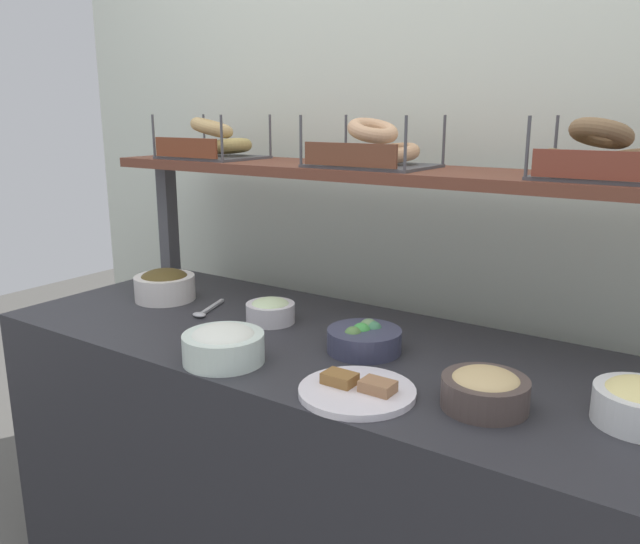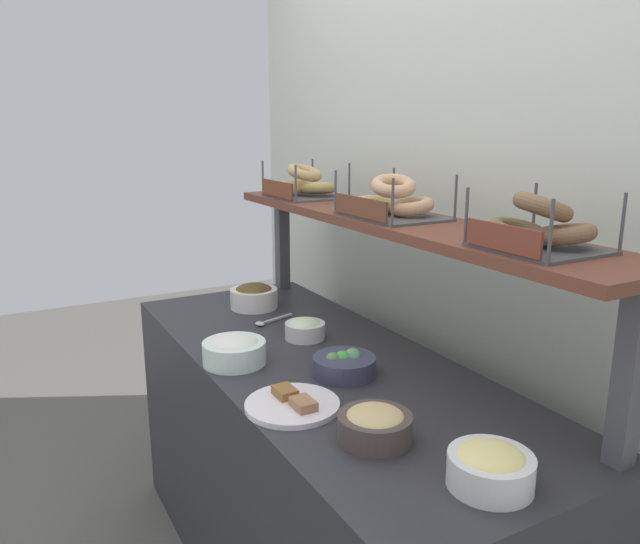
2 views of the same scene
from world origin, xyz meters
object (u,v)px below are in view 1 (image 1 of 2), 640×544
at_px(bowl_veggie_mix, 365,338).
at_px(bagel_basket_poppy, 598,157).
at_px(bowl_scallion_spread, 270,310).
at_px(bowl_cream_cheese, 223,344).
at_px(bagel_basket_sesame, 211,144).
at_px(serving_plate_white, 357,390).
at_px(bowl_chocolate_spread, 165,285).
at_px(bowl_hummus, 485,389).
at_px(bagel_basket_plain, 371,150).
at_px(serving_spoon_near_plate, 205,311).

distance_m(bowl_veggie_mix, bagel_basket_poppy, 0.68).
xyz_separation_m(bowl_scallion_spread, bagel_basket_poppy, (0.78, 0.21, 0.45)).
distance_m(bowl_cream_cheese, bagel_basket_sesame, 0.83).
bearing_deg(serving_plate_white, bowl_scallion_spread, 148.87).
xyz_separation_m(bowl_chocolate_spread, bowl_hummus, (1.11, -0.17, -0.01)).
bearing_deg(bowl_veggie_mix, serving_plate_white, -62.94).
relative_size(bowl_scallion_spread, bagel_basket_sesame, 0.45).
relative_size(bowl_chocolate_spread, bagel_basket_plain, 0.58).
bearing_deg(bagel_basket_poppy, bowl_veggie_mix, -150.89).
xyz_separation_m(bowl_chocolate_spread, bagel_basket_sesame, (0.02, 0.22, 0.43)).
distance_m(bowl_scallion_spread, serving_spoon_near_plate, 0.22).
bearing_deg(bowl_scallion_spread, bowl_cream_cheese, -72.41).
relative_size(bowl_cream_cheese, bagel_basket_poppy, 0.71).
bearing_deg(bowl_hummus, bowl_chocolate_spread, 171.47).
xyz_separation_m(bowl_scallion_spread, bowl_veggie_mix, (0.33, -0.04, -0.00)).
relative_size(bowl_scallion_spread, bowl_chocolate_spread, 0.73).
bearing_deg(bowl_chocolate_spread, bagel_basket_poppy, 10.49).
height_order(bowl_scallion_spread, bowl_hummus, bowl_hummus).
relative_size(serving_plate_white, bagel_basket_plain, 0.76).
distance_m(bowl_veggie_mix, bowl_hummus, 0.39).
relative_size(bowl_cream_cheese, bagel_basket_sesame, 0.63).
bearing_deg(bagel_basket_plain, bowl_hummus, -37.84).
bearing_deg(bowl_hummus, serving_spoon_near_plate, 171.54).
distance_m(bowl_chocolate_spread, serving_spoon_near_plate, 0.21).
height_order(bowl_scallion_spread, serving_plate_white, bowl_scallion_spread).
xyz_separation_m(bowl_scallion_spread, bowl_cream_cheese, (0.09, -0.29, 0.01)).
bearing_deg(bowl_cream_cheese, bowl_hummus, 10.88).
height_order(bowl_hummus, bagel_basket_poppy, bagel_basket_poppy).
height_order(serving_spoon_near_plate, bagel_basket_sesame, bagel_basket_sesame).
relative_size(bowl_hummus, bagel_basket_poppy, 0.64).
bearing_deg(bagel_basket_poppy, bowl_chocolate_spread, -169.51).
distance_m(bowl_cream_cheese, bagel_basket_plain, 0.67).
xyz_separation_m(bowl_chocolate_spread, bagel_basket_poppy, (1.20, 0.22, 0.43)).
distance_m(bowl_veggie_mix, bagel_basket_plain, 0.52).
relative_size(bowl_chocolate_spread, serving_plate_white, 0.76).
distance_m(bagel_basket_plain, bagel_basket_poppy, 0.58).
xyz_separation_m(bowl_chocolate_spread, serving_spoon_near_plate, (0.21, -0.03, -0.04)).
bearing_deg(bowl_scallion_spread, serving_spoon_near_plate, -168.30).
distance_m(bowl_chocolate_spread, serving_plate_white, 0.91).
xyz_separation_m(bowl_scallion_spread, bowl_chocolate_spread, (-0.42, -0.01, 0.01)).
distance_m(bowl_cream_cheese, serving_plate_white, 0.36).
height_order(bowl_chocolate_spread, serving_spoon_near_plate, bowl_chocolate_spread).
xyz_separation_m(bowl_cream_cheese, serving_spoon_near_plate, (-0.30, 0.25, -0.04)).
distance_m(bowl_scallion_spread, bagel_basket_sesame, 0.63).
xyz_separation_m(bowl_veggie_mix, bagel_basket_plain, (-0.13, 0.24, 0.44)).
relative_size(serving_spoon_near_plate, bagel_basket_plain, 0.52).
relative_size(bowl_scallion_spread, serving_spoon_near_plate, 0.81).
relative_size(bowl_cream_cheese, serving_spoon_near_plate, 1.14).
relative_size(bowl_scallion_spread, bowl_veggie_mix, 0.74).
relative_size(bowl_chocolate_spread, serving_spoon_near_plate, 1.11).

